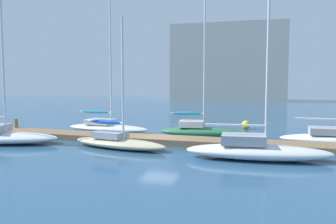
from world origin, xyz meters
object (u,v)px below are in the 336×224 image
sailboat_4 (256,149)px  mooring_buoy_yellow (246,125)px  sailboat_1 (107,126)px  harbor_building_distant (230,63)px  sailboat_2 (118,141)px  sailboat_3 (199,129)px

sailboat_4 → mooring_buoy_yellow: size_ratio=13.38×
sailboat_1 → harbor_building_distant: size_ratio=0.52×
sailboat_2 → sailboat_4: sailboat_4 is taller
sailboat_1 → sailboat_3: size_ratio=1.15×
sailboat_3 → sailboat_4: bearing=-61.1°
sailboat_1 → sailboat_4: 14.62m
sailboat_1 → harbor_building_distant: (4.04, 48.92, 7.28)m
sailboat_4 → sailboat_2: bearing=169.2°
sailboat_3 → sailboat_4: (4.73, -6.80, -0.01)m
sailboat_1 → sailboat_4: size_ratio=1.17×
sailboat_2 → harbor_building_distant: (0.07, 55.22, 7.33)m
sailboat_2 → sailboat_4: bearing=5.6°
sailboat_2 → harbor_building_distant: 55.70m
sailboat_1 → sailboat_2: size_ratio=1.43×
sailboat_1 → harbor_building_distant: 49.62m
sailboat_3 → sailboat_4: 8.28m
sailboat_2 → sailboat_3: size_ratio=0.81×
sailboat_1 → sailboat_3: bearing=1.9°
sailboat_1 → sailboat_3: 8.05m
mooring_buoy_yellow → sailboat_4: bearing=-82.6°
sailboat_1 → sailboat_4: (12.77, -7.11, 0.05)m
sailboat_4 → harbor_building_distant: harbor_building_distant is taller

